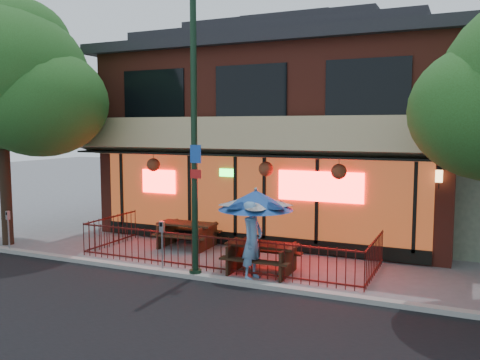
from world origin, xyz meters
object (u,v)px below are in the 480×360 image
(street_light, at_px, (194,156))
(picnic_table_right, at_px, (262,253))
(parking_meter_far, at_px, (8,224))
(parking_meter_near, at_px, (162,238))
(street_tree_left, at_px, (3,71))
(picnic_table_left, at_px, (187,231))
(pedestrian, at_px, (252,240))
(patio_umbrella, at_px, (256,200))

(street_light, relative_size, picnic_table_right, 3.68)
(parking_meter_far, bearing_deg, parking_meter_near, 0.83)
(street_tree_left, height_order, picnic_table_right, street_tree_left)
(picnic_table_right, bearing_deg, parking_meter_far, -171.57)
(street_tree_left, distance_m, parking_meter_far, 4.95)
(street_light, relative_size, parking_meter_near, 5.04)
(picnic_table_right, xyz_separation_m, parking_meter_near, (-2.41, -1.10, 0.42))
(parking_meter_near, relative_size, parking_meter_far, 1.07)
(parking_meter_far, bearing_deg, picnic_table_left, 31.63)
(street_light, height_order, picnic_table_right, street_light)
(street_light, height_order, pedestrian, street_light)
(picnic_table_left, xyz_separation_m, picnic_table_right, (3.28, -1.70, 0.00))
(picnic_table_left, bearing_deg, street_tree_left, -160.16)
(street_tree_left, distance_m, patio_umbrella, 9.45)
(patio_umbrella, bearing_deg, pedestrian, -75.07)
(patio_umbrella, bearing_deg, parking_meter_far, -171.37)
(street_light, height_order, street_tree_left, street_tree_left)
(parking_meter_far, bearing_deg, street_light, 0.68)
(picnic_table_left, relative_size, patio_umbrella, 0.84)
(patio_umbrella, bearing_deg, picnic_table_right, -0.00)
(pedestrian, relative_size, parking_meter_near, 1.43)
(street_tree_left, bearing_deg, street_light, -6.04)
(picnic_table_left, bearing_deg, street_light, -56.18)
(picnic_table_left, distance_m, parking_meter_near, 2.96)
(pedestrian, bearing_deg, patio_umbrella, 21.22)
(street_light, height_order, patio_umbrella, street_light)
(patio_umbrella, distance_m, parking_meter_near, 2.68)
(picnic_table_right, bearing_deg, picnic_table_left, 152.63)
(picnic_table_right, bearing_deg, patio_umbrella, 180.00)
(patio_umbrella, xyz_separation_m, parking_meter_near, (-2.22, -1.10, -1.00))
(street_light, distance_m, pedestrian, 2.61)
(picnic_table_left, xyz_separation_m, patio_umbrella, (3.10, -1.70, 1.42))
(street_tree_left, bearing_deg, picnic_table_right, 2.03)
(street_tree_left, xyz_separation_m, picnic_table_left, (5.58, 2.01, -5.15))
(picnic_table_left, distance_m, patio_umbrella, 3.81)
(street_light, distance_m, parking_meter_near, 2.42)
(picnic_table_right, height_order, parking_meter_near, parking_meter_near)
(picnic_table_right, bearing_deg, parking_meter_near, -155.44)
(street_tree_left, distance_m, pedestrian, 10.00)
(pedestrian, bearing_deg, parking_meter_far, 100.47)
(patio_umbrella, height_order, parking_meter_near, patio_umbrella)
(picnic_table_right, height_order, patio_umbrella, patio_umbrella)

